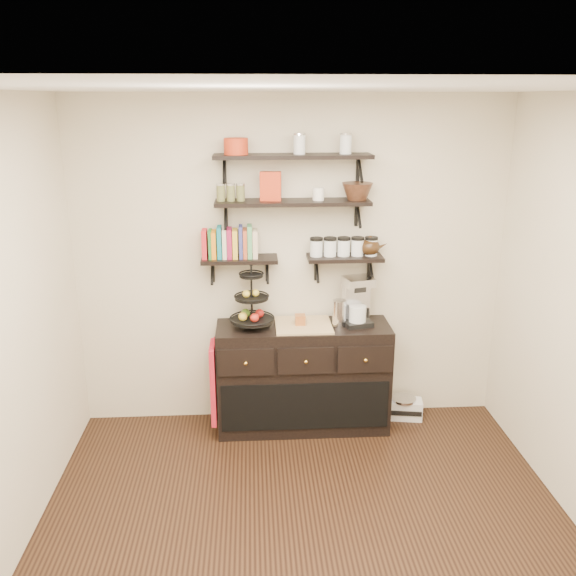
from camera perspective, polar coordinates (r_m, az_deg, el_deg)
The scene contains 21 objects.
floor at distance 4.06m, azimuth 2.07°, elevation -23.49°, with size 3.50×3.50×0.00m, color black.
ceiling at distance 3.07m, azimuth 2.64°, elevation 18.19°, with size 3.50×3.50×0.02m, color white.
back_wall at distance 4.99m, azimuth 0.32°, elevation 2.20°, with size 3.50×0.02×2.70m, color beige.
shelf_top at distance 4.70m, azimuth 0.45°, elevation 12.19°, with size 1.20×0.27×0.23m.
shelf_mid at distance 4.75m, azimuth 0.44°, elevation 7.99°, with size 1.20×0.27×0.23m.
shelf_low_left at distance 4.85m, azimuth -4.55°, elevation 2.64°, with size 0.60×0.25×0.23m.
shelf_low_right at distance 4.90m, azimuth 5.32°, elevation 2.78°, with size 0.60×0.25×0.23m.
cookbooks at distance 4.81m, azimuth -5.38°, elevation 4.20°, with size 0.40×0.15×0.26m.
glass_canisters at distance 4.88m, azimuth 5.24°, elevation 3.77°, with size 0.54×0.10×0.13m.
sideboard at distance 5.09m, azimuth 1.41°, elevation -8.29°, with size 1.40×0.50×0.92m.
fruit_stand at distance 4.84m, azimuth -3.37°, elevation -1.71°, with size 0.35×0.35×0.51m.
candle at distance 4.89m, azimuth 1.14°, elevation -2.97°, with size 0.08×0.08×0.08m, color brown.
coffee_maker at distance 4.93m, azimuth 6.47°, elevation -1.26°, with size 0.26×0.26×0.40m.
thermal_carafe at distance 4.89m, azimuth 4.83°, elevation -2.37°, with size 0.11×0.11×0.22m, color silver.
apron at distance 4.99m, azimuth -6.97°, elevation -8.77°, with size 0.04×0.28×0.66m, color maroon.
radio at distance 5.46m, azimuth 10.73°, elevation -10.96°, with size 0.34×0.24×0.19m.
recipe_box at distance 4.72m, azimuth -1.65°, elevation 9.49°, with size 0.16×0.06×0.22m, color red.
walnut_bowl at distance 4.79m, azimuth 6.49°, elevation 8.97°, with size 0.24×0.24×0.13m, color black, non-canonical shape.
ramekins at distance 4.75m, azimuth 2.86°, elevation 8.78°, with size 0.09×0.09×0.10m, color white.
teapot at distance 4.91m, azimuth 7.67°, elevation 3.97°, with size 0.22×0.16×0.16m, color black, non-canonical shape.
red_pot at distance 4.68m, azimuth -4.89°, elevation 13.08°, with size 0.18×0.18×0.12m, color red.
Camera 1 is at (-0.32, -3.06, 2.65)m, focal length 38.00 mm.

